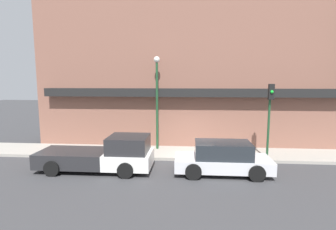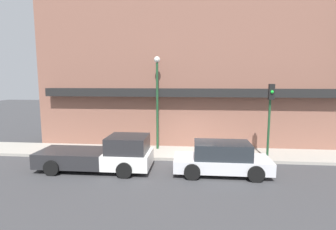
{
  "view_description": "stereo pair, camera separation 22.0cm",
  "coord_description": "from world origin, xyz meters",
  "px_view_note": "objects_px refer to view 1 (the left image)",
  "views": [
    {
      "loc": [
        -0.15,
        -13.62,
        4.35
      ],
      "look_at": [
        -1.32,
        1.03,
        2.36
      ],
      "focal_mm": 28.0,
      "sensor_mm": 36.0,
      "label": 1
    },
    {
      "loc": [
        0.07,
        -13.6,
        4.35
      ],
      "look_at": [
        -1.32,
        1.03,
        2.36
      ],
      "focal_mm": 28.0,
      "sensor_mm": 36.0,
      "label": 2
    }
  ],
  "objects_px": {
    "parked_car": "(223,158)",
    "street_lamp": "(157,92)",
    "pickup_truck": "(103,155)",
    "traffic_light": "(270,108)",
    "fire_hydrant": "(205,148)"
  },
  "relations": [
    {
      "from": "parked_car",
      "to": "street_lamp",
      "type": "xyz_separation_m",
      "value": [
        -3.49,
        3.59,
        2.89
      ]
    },
    {
      "from": "pickup_truck",
      "to": "traffic_light",
      "type": "height_order",
      "value": "traffic_light"
    },
    {
      "from": "pickup_truck",
      "to": "traffic_light",
      "type": "xyz_separation_m",
      "value": [
        8.28,
        2.0,
        2.12
      ]
    },
    {
      "from": "parked_car",
      "to": "fire_hydrant",
      "type": "relative_size",
      "value": 6.39
    },
    {
      "from": "street_lamp",
      "to": "traffic_light",
      "type": "relative_size",
      "value": 1.39
    },
    {
      "from": "parked_car",
      "to": "pickup_truck",
      "type": "bearing_deg",
      "value": -179.75
    },
    {
      "from": "pickup_truck",
      "to": "parked_car",
      "type": "distance_m",
      "value": 5.66
    },
    {
      "from": "fire_hydrant",
      "to": "street_lamp",
      "type": "xyz_separation_m",
      "value": [
        -2.82,
        1.01,
        3.12
      ]
    },
    {
      "from": "street_lamp",
      "to": "traffic_light",
      "type": "distance_m",
      "value": 6.36
    },
    {
      "from": "pickup_truck",
      "to": "parked_car",
      "type": "height_order",
      "value": "pickup_truck"
    },
    {
      "from": "traffic_light",
      "to": "parked_car",
      "type": "bearing_deg",
      "value": -142.72
    },
    {
      "from": "pickup_truck",
      "to": "fire_hydrant",
      "type": "height_order",
      "value": "pickup_truck"
    },
    {
      "from": "pickup_truck",
      "to": "traffic_light",
      "type": "distance_m",
      "value": 8.78
    },
    {
      "from": "street_lamp",
      "to": "traffic_light",
      "type": "height_order",
      "value": "street_lamp"
    },
    {
      "from": "parked_car",
      "to": "street_lamp",
      "type": "bearing_deg",
      "value": 134.39
    }
  ]
}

